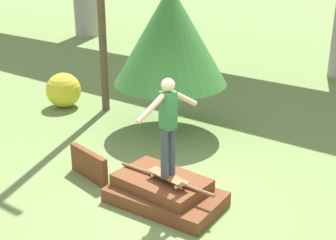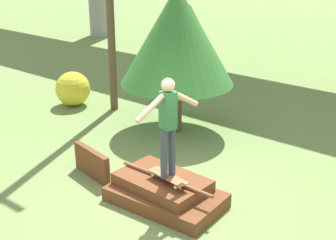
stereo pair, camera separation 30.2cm
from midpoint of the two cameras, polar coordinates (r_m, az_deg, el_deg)
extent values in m
plane|color=olive|center=(8.23, -1.38, -10.13)|extent=(80.00, 80.00, 0.00)
cube|color=brown|center=(8.16, -1.38, -9.39)|extent=(1.99, 1.25, 0.25)
cube|color=brown|center=(8.16, -1.85, -7.60)|extent=(1.60, 1.05, 0.21)
cylinder|color=brown|center=(7.99, -1.41, -7.18)|extent=(1.93, 0.06, 0.06)
cube|color=brown|center=(9.05, -10.57, -5.38)|extent=(1.07, 0.32, 0.57)
cube|color=brown|center=(7.83, -1.11, -6.88)|extent=(0.84, 0.35, 0.01)
cylinder|color=silver|center=(7.73, 0.84, -7.73)|extent=(0.06, 0.04, 0.05)
cylinder|color=silver|center=(7.62, -0.14, -8.19)|extent=(0.06, 0.04, 0.05)
cylinder|color=silver|center=(8.09, -2.01, -6.33)|extent=(0.06, 0.04, 0.05)
cylinder|color=silver|center=(7.99, -2.99, -6.74)|extent=(0.06, 0.04, 0.05)
cylinder|color=#383D4C|center=(7.69, -0.67, -3.83)|extent=(0.12, 0.12, 0.85)
cylinder|color=#383D4C|center=(7.58, -1.61, -4.20)|extent=(0.12, 0.12, 0.85)
cube|color=#2D6638|center=(7.35, -1.18, 1.18)|extent=(0.25, 0.24, 0.62)
sphere|color=tan|center=(7.22, -1.20, 4.29)|extent=(0.22, 0.22, 0.22)
cylinder|color=tan|center=(7.55, 0.84, 2.66)|extent=(0.18, 0.57, 0.38)
cylinder|color=tan|center=(7.09, -3.34, 1.38)|extent=(0.18, 0.57, 0.38)
cylinder|color=brown|center=(11.02, -0.50, 1.59)|extent=(0.24, 0.24, 1.18)
cone|color=#387A33|center=(10.58, -0.53, 10.29)|extent=(2.60, 2.60, 2.21)
cylinder|color=brown|center=(15.00, 0.74, 6.28)|extent=(0.17, 0.17, 0.88)
cone|color=#336B2D|center=(14.74, 0.76, 10.86)|extent=(1.73, 1.73, 1.56)
sphere|color=gold|center=(13.03, -13.26, 3.56)|extent=(0.94, 0.94, 0.94)
camera|label=1|loc=(0.15, -91.17, -0.45)|focal=50.00mm
camera|label=2|loc=(0.15, 88.83, 0.45)|focal=50.00mm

